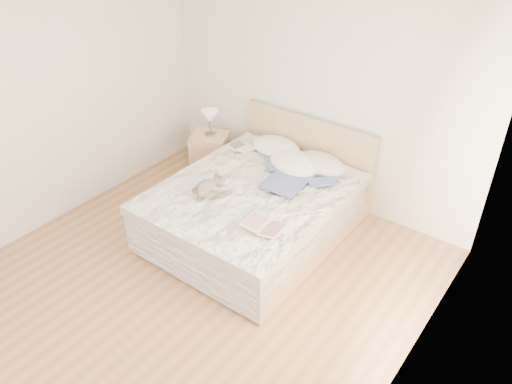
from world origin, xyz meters
TOP-DOWN VIEW (x-y plane):
  - floor at (0.00, 0.00)m, footprint 4.00×4.50m
  - wall_back at (0.00, 2.25)m, footprint 4.00×0.02m
  - wall_left at (-2.00, 0.00)m, footprint 0.02×4.50m
  - wall_right at (2.00, 0.00)m, footprint 0.02×4.50m
  - window at (1.99, 0.30)m, footprint 0.02×1.30m
  - bed at (0.00, 1.19)m, footprint 1.72×2.14m
  - nightstand at (-1.22, 1.82)m, footprint 0.57×0.55m
  - table_lamp at (-1.22, 1.84)m, footprint 0.27×0.27m
  - pillow_left at (-0.29, 1.94)m, footprint 0.66×0.49m
  - pillow_middle at (0.09, 1.74)m, footprint 0.74×0.63m
  - pillow_right at (0.32, 1.91)m, footprint 0.66×0.51m
  - blouse at (0.22, 1.44)m, footprint 0.68×0.72m
  - photo_book at (-0.60, 1.70)m, footprint 0.34×0.26m
  - childrens_book at (0.50, 0.63)m, footprint 0.42×0.31m
  - teddy_bear at (-0.29, 0.73)m, footprint 0.27×0.34m

SIDE VIEW (x-z plane):
  - floor at x=0.00m, z-range 0.00..0.00m
  - nightstand at x=-1.22m, z-range 0.00..0.56m
  - bed at x=0.00m, z-range -0.19..0.81m
  - blouse at x=0.22m, z-range 0.62..0.64m
  - photo_book at x=-0.60m, z-range 0.62..0.64m
  - childrens_book at x=0.50m, z-range 0.62..0.64m
  - pillow_left at x=-0.29m, z-range 0.55..0.73m
  - pillow_middle at x=0.09m, z-range 0.55..0.73m
  - pillow_right at x=0.32m, z-range 0.55..0.73m
  - teddy_bear at x=-0.29m, z-range 0.57..0.73m
  - table_lamp at x=-1.22m, z-range 0.63..0.96m
  - wall_back at x=0.00m, z-range 0.00..2.70m
  - wall_left at x=-2.00m, z-range 0.00..2.70m
  - wall_right at x=2.00m, z-range 0.00..2.70m
  - window at x=1.99m, z-range 0.90..2.00m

